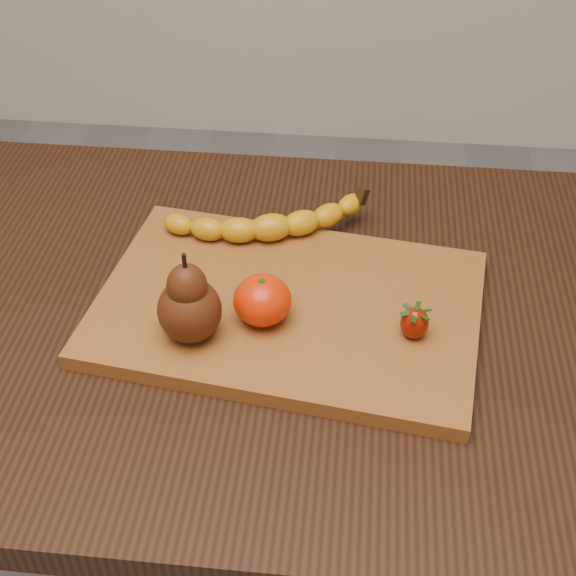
# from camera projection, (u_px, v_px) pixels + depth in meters

# --- Properties ---
(table) EXTENTS (1.00, 0.70, 0.76)m
(table) POSITION_uv_depth(u_px,v_px,m) (279.00, 364.00, 1.04)
(table) COLOR black
(table) RESTS_ON ground
(cutting_board) EXTENTS (0.49, 0.36, 0.02)m
(cutting_board) POSITION_uv_depth(u_px,v_px,m) (288.00, 307.00, 0.96)
(cutting_board) COLOR brown
(cutting_board) RESTS_ON table
(banana) EXTENTS (0.24, 0.13, 0.04)m
(banana) POSITION_uv_depth(u_px,v_px,m) (271.00, 228.00, 1.04)
(banana) COLOR #C98D09
(banana) RESTS_ON cutting_board
(pear) EXTENTS (0.09, 0.09, 0.11)m
(pear) POSITION_uv_depth(u_px,v_px,m) (188.00, 296.00, 0.87)
(pear) COLOR #461E0B
(pear) RESTS_ON cutting_board
(mandarin) EXTENTS (0.08, 0.08, 0.06)m
(mandarin) POSITION_uv_depth(u_px,v_px,m) (262.00, 300.00, 0.91)
(mandarin) COLOR red
(mandarin) RESTS_ON cutting_board
(strawberry) EXTENTS (0.04, 0.04, 0.04)m
(strawberry) POSITION_uv_depth(u_px,v_px,m) (415.00, 322.00, 0.90)
(strawberry) COLOR maroon
(strawberry) RESTS_ON cutting_board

